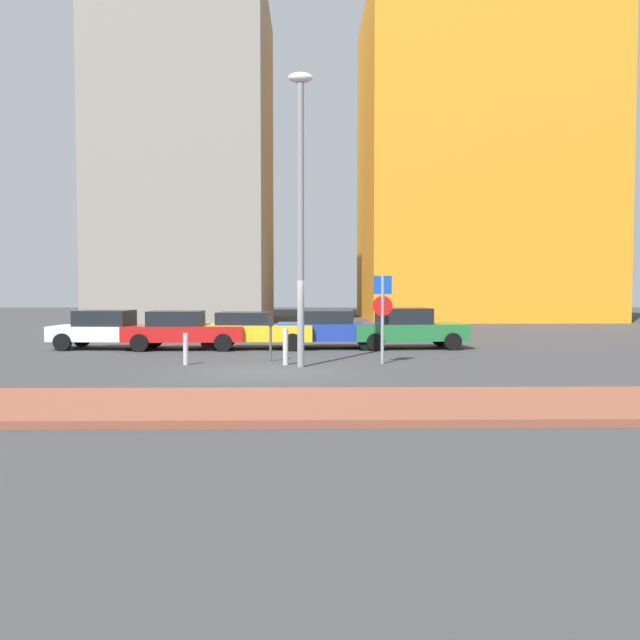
{
  "coord_description": "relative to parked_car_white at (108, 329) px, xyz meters",
  "views": [
    {
      "loc": [
        1.08,
        -18.98,
        2.32
      ],
      "look_at": [
        1.43,
        1.01,
        1.36
      ],
      "focal_mm": 39.07,
      "sensor_mm": 36.0,
      "label": 1
    }
  ],
  "objects": [
    {
      "name": "ground_plane",
      "position": [
        6.36,
        -7.01,
        -0.74
      ],
      "size": [
        120.0,
        120.0,
        0.0
      ],
      "primitive_type": "plane",
      "color": "#38383A"
    },
    {
      "name": "sidewalk_brick",
      "position": [
        6.36,
        -12.87,
        -0.67
      ],
      "size": [
        40.0,
        3.73,
        0.14
      ],
      "primitive_type": "cube",
      "color": "brown",
      "rests_on": "ground"
    },
    {
      "name": "parked_car_white",
      "position": [
        0.0,
        0.0,
        0.0
      ],
      "size": [
        4.33,
        2.25,
        1.45
      ],
      "color": "white",
      "rests_on": "ground"
    },
    {
      "name": "parked_car_red",
      "position": [
        2.81,
        -0.28,
        -0.01
      ],
      "size": [
        4.42,
        1.99,
        1.43
      ],
      "color": "red",
      "rests_on": "ground"
    },
    {
      "name": "parked_car_yellow",
      "position": [
        5.36,
        -0.04,
        -0.02
      ],
      "size": [
        4.53,
        2.14,
        1.38
      ],
      "color": "gold",
      "rests_on": "ground"
    },
    {
      "name": "parked_car_blue",
      "position": [
        8.24,
        0.15,
        0.01
      ],
      "size": [
        3.99,
        2.14,
        1.44
      ],
      "color": "#1E389E",
      "rests_on": "ground"
    },
    {
      "name": "parked_car_green",
      "position": [
        11.19,
        0.02,
        0.03
      ],
      "size": [
        4.35,
        2.21,
        1.53
      ],
      "color": "#237238",
      "rests_on": "ground"
    },
    {
      "name": "parking_sign_post",
      "position": [
        9.68,
        -5.18,
        0.94
      ],
      "size": [
        0.6,
        0.1,
        2.68
      ],
      "color": "gray",
      "rests_on": "ground"
    },
    {
      "name": "parking_meter",
      "position": [
        6.28,
        -4.44,
        0.16
      ],
      "size": [
        0.18,
        0.14,
        1.39
      ],
      "color": "#4C4C51",
      "rests_on": "ground"
    },
    {
      "name": "street_lamp",
      "position": [
        7.24,
        -5.96,
        4.1
      ],
      "size": [
        0.7,
        0.36,
        8.4
      ],
      "color": "gray",
      "rests_on": "ground"
    },
    {
      "name": "traffic_bollard_near",
      "position": [
        6.78,
        -5.41,
        -0.2
      ],
      "size": [
        0.16,
        0.16,
        1.09
      ],
      "primitive_type": "cylinder",
      "color": "#B7B7BC",
      "rests_on": "ground"
    },
    {
      "name": "traffic_bollard_mid",
      "position": [
        3.81,
        -5.38,
        -0.27
      ],
      "size": [
        0.15,
        0.15,
        0.95
      ],
      "primitive_type": "cylinder",
      "color": "#B7B7BC",
      "rests_on": "ground"
    },
    {
      "name": "building_colorful_midrise",
      "position": [
        19.79,
        25.19,
        10.63
      ],
      "size": [
        16.4,
        15.04,
        22.75
      ],
      "primitive_type": "cube",
      "color": "orange",
      "rests_on": "ground"
    },
    {
      "name": "building_under_construction",
      "position": [
        -0.64,
        22.36,
        10.4
      ],
      "size": [
        10.69,
        14.9,
        22.29
      ],
      "primitive_type": "cube",
      "color": "gray",
      "rests_on": "ground"
    }
  ]
}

